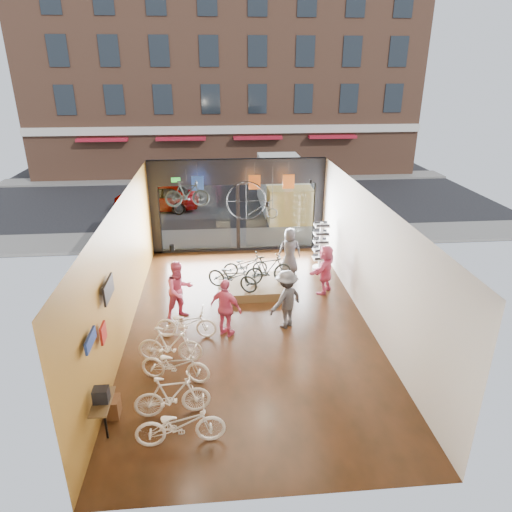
{
  "coord_description": "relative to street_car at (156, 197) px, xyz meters",
  "views": [
    {
      "loc": [
        -0.86,
        -11.79,
        7.1
      ],
      "look_at": [
        0.32,
        1.4,
        1.6
      ],
      "focal_mm": 32.0,
      "sensor_mm": 36.0,
      "label": 1
    }
  ],
  "objects": [
    {
      "name": "box_truck",
      "position": [
        6.67,
        -1.0,
        0.55
      ],
      "size": [
        2.21,
        6.62,
        2.61
      ],
      "primitive_type": null,
      "color": "silver",
      "rests_on": "street_road"
    },
    {
      "name": "penny_farthing",
      "position": [
        4.55,
        -7.6,
        1.74
      ],
      "size": [
        1.83,
        0.06,
        1.47
      ],
      "primitive_type": null,
      "color": "black",
      "rests_on": "ceiling"
    },
    {
      "name": "display_bike_mid",
      "position": [
        4.82,
        -9.9,
        0.04
      ],
      "size": [
        1.74,
        0.86,
        1.0
      ],
      "primitive_type": "imported",
      "rotation": [
        0.0,
        0.0,
        1.82
      ],
      "color": "black",
      "rests_on": "display_platform"
    },
    {
      "name": "floor_bike_2",
      "position": [
        2.03,
        -14.49,
        -0.3
      ],
      "size": [
        1.83,
        1.03,
        0.91
      ],
      "primitive_type": "imported",
      "rotation": [
        0.0,
        0.0,
        1.31
      ],
      "color": "silver",
      "rests_on": "ground_plane"
    },
    {
      "name": "street_car",
      "position": [
        0.0,
        0.0,
        0.0
      ],
      "size": [
        4.45,
        1.79,
        1.51
      ],
      "primitive_type": "imported",
      "rotation": [
        0.0,
        0.0,
        -1.57
      ],
      "color": "gray",
      "rests_on": "street_road"
    },
    {
      "name": "sidewalk_far",
      "position": [
        4.01,
        7.0,
        -0.7
      ],
      "size": [
        30.0,
        2.0,
        0.12
      ],
      "primitive_type": "cube",
      "color": "slate",
      "rests_on": "ground"
    },
    {
      "name": "jersey_right",
      "position": [
        5.93,
        -6.8,
        2.29
      ],
      "size": [
        0.45,
        0.03,
        0.55
      ],
      "primitive_type": "cube",
      "color": "#CC5919",
      "rests_on": "ceiling"
    },
    {
      "name": "floor_bike_1",
      "position": [
        2.05,
        -15.69,
        -0.26
      ],
      "size": [
        1.7,
        0.62,
        1.0
      ],
      "primitive_type": "imported",
      "rotation": [
        0.0,
        0.0,
        1.66
      ],
      "color": "silver",
      "rests_on": "ground_plane"
    },
    {
      "name": "display_bike_right",
      "position": [
        4.08,
        -9.27,
        -0.05
      ],
      "size": [
        1.6,
        0.66,
        0.82
      ],
      "primitive_type": "imported",
      "rotation": [
        0.0,
        0.0,
        1.65
      ],
      "color": "black",
      "rests_on": "display_platform"
    },
    {
      "name": "floor_bike_0",
      "position": [
        2.28,
        -16.55,
        -0.28
      ],
      "size": [
        1.84,
        0.72,
        0.95
      ],
      "primitive_type": "imported",
      "rotation": [
        0.0,
        0.0,
        1.62
      ],
      "color": "silver",
      "rests_on": "ground_plane"
    },
    {
      "name": "display_platform",
      "position": [
        4.32,
        -9.85,
        -0.61
      ],
      "size": [
        2.4,
        1.8,
        0.3
      ],
      "primitive_type": "cube",
      "color": "#4A3819",
      "rests_on": "ground_plane"
    },
    {
      "name": "floor_bike_4",
      "position": [
        2.19,
        -12.57,
        -0.31
      ],
      "size": [
        1.76,
        0.77,
        0.9
      ],
      "primitive_type": "imported",
      "rotation": [
        0.0,
        0.0,
        1.47
      ],
      "color": "silver",
      "rests_on": "ground_plane"
    },
    {
      "name": "wall_left",
      "position": [
        0.49,
        -12.0,
        1.14
      ],
      "size": [
        0.04,
        12.0,
        3.8
      ],
      "primitive_type": "cube",
      "color": "#AC7829",
      "rests_on": "ground"
    },
    {
      "name": "street_road",
      "position": [
        4.01,
        3.0,
        -0.77
      ],
      "size": [
        30.0,
        18.0,
        0.02
      ],
      "primitive_type": "cube",
      "color": "black",
      "rests_on": "ground"
    },
    {
      "name": "display_bike_left",
      "position": [
        3.59,
        -10.27,
        0.01
      ],
      "size": [
        1.86,
        1.4,
        0.94
      ],
      "primitive_type": "imported",
      "rotation": [
        0.0,
        0.0,
        1.07
      ],
      "color": "black",
      "rests_on": "display_platform"
    },
    {
      "name": "ground_plane",
      "position": [
        4.01,
        -12.0,
        -0.78
      ],
      "size": [
        7.0,
        12.0,
        0.04
      ],
      "primitive_type": "cube",
      "color": "black",
      "rests_on": "ground"
    },
    {
      "name": "floor_bike_3",
      "position": [
        1.84,
        -13.7,
        -0.25
      ],
      "size": [
        1.73,
        0.71,
        1.01
      ],
      "primitive_type": "imported",
      "rotation": [
        0.0,
        0.0,
        1.43
      ],
      "color": "silver",
      "rests_on": "ground_plane"
    },
    {
      "name": "customer_5",
      "position": [
        6.71,
        -10.14,
        0.09
      ],
      "size": [
        1.34,
        1.55,
        1.69
      ],
      "primitive_type": "imported",
      "rotation": [
        0.0,
        0.0,
        4.07
      ],
      "color": "#CC4C72",
      "rests_on": "ground_plane"
    },
    {
      "name": "sidewalk_near",
      "position": [
        4.01,
        -4.8,
        -0.7
      ],
      "size": [
        30.0,
        2.4,
        0.12
      ],
      "primitive_type": "cube",
      "color": "slate",
      "rests_on": "ground"
    },
    {
      "name": "hung_bike",
      "position": [
        2.12,
        -7.8,
        2.17
      ],
      "size": [
        1.6,
        0.5,
        0.95
      ],
      "primitive_type": "imported",
      "rotation": [
        0.0,
        0.0,
        1.61
      ],
      "color": "black",
      "rests_on": "ceiling"
    },
    {
      "name": "wall_right",
      "position": [
        7.53,
        -12.0,
        1.14
      ],
      "size": [
        0.04,
        12.0,
        3.8
      ],
      "primitive_type": "cube",
      "color": "beige",
      "rests_on": "ground"
    },
    {
      "name": "opposite_building",
      "position": [
        4.01,
        9.5,
        6.24
      ],
      "size": [
        26.0,
        5.0,
        14.0
      ],
      "primitive_type": "cube",
      "color": "brown",
      "rests_on": "ground"
    },
    {
      "name": "customer_2",
      "position": [
        3.32,
        -12.55,
        0.11
      ],
      "size": [
        1.07,
        0.93,
        1.73
      ],
      "primitive_type": "imported",
      "rotation": [
        0.0,
        0.0,
        2.52
      ],
      "color": "#CC4C72",
      "rests_on": "ground_plane"
    },
    {
      "name": "customer_4",
      "position": [
        5.78,
        -8.44,
        0.1
      ],
      "size": [
        0.86,
        0.57,
        1.72
      ],
      "primitive_type": "imported",
      "rotation": [
        0.0,
        0.0,
        3.11
      ],
      "color": "#3F3F44",
      "rests_on": "ground_plane"
    },
    {
      "name": "wall_back",
      "position": [
        4.01,
        -18.02,
        1.14
      ],
      "size": [
        7.0,
        0.04,
        3.8
      ],
      "primitive_type": "cube",
      "color": "beige",
      "rests_on": "ground"
    },
    {
      "name": "ceiling",
      "position": [
        4.01,
        -12.0,
        3.06
      ],
      "size": [
        7.0,
        12.0,
        0.04
      ],
      "primitive_type": "cube",
      "color": "black",
      "rests_on": "ground"
    },
    {
      "name": "jersey_mid",
      "position": [
        4.63,
        -6.8,
        2.29
      ],
      "size": [
        0.45,
        0.03,
        0.55
      ],
      "primitive_type": "cube",
      "color": "#CC5919",
      "rests_on": "ceiling"
    },
    {
      "name": "customer_3",
      "position": [
        5.07,
        -12.23,
        0.13
      ],
      "size": [
        1.32,
        1.22,
        1.78
      ],
      "primitive_type": "imported",
      "rotation": [
        0.0,
        0.0,
        3.78
      ],
      "color": "#3F3F44",
      "rests_on": "ground_plane"
    },
    {
      "name": "jersey_left",
      "position": [
        2.47,
        -6.8,
        2.29
      ],
      "size": [
        0.45,
        0.03,
        0.55
      ],
      "primitive_type": "cube",
      "color": "#1E3F99",
      "rests_on": "ceiling"
    },
    {
      "name": "customer_1",
      "position": [
        1.96,
        -11.44,
        0.16
      ],
      "size": [
        1.13,
        1.06,
        1.84
      ],
      "primitive_type": "imported",
      "rotation": [
        0.0,
        0.0,
        0.55
      ],
      "color": "#CC4C72",
      "rests_on": "ground_plane"
    },
    {
      "name": "exit_sign",
      "position": [
        1.61,
        -6.12,
        2.29
      ],
      "size": [
        0.35,
        0.06,
        0.18
      ],
      "primitive_type": "cube",
      "color": "#198C26",
      "rests_on": "storefront"
    },
    {
      "name": "storefront",
      "position": [
        4.01,
        -6.0,
        1.14
      ],
      "size": [
        7.0,
        0.26,
        3.8
      ],
      "primitive_type": null,
      "color": "black",
      "rests_on": "ground"
    },
    {
      "name": "wall_merch",
      "position": [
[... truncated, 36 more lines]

